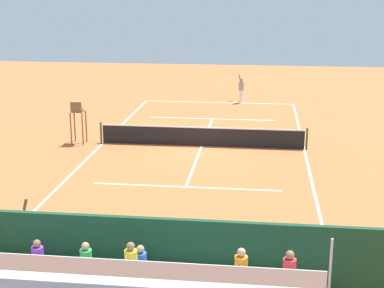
{
  "coord_description": "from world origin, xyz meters",
  "views": [
    {
      "loc": [
        -2.85,
        27.48,
        7.74
      ],
      "look_at": [
        0.0,
        4.0,
        1.2
      ],
      "focal_mm": 54.25,
      "sensor_mm": 36.0,
      "label": 1
    }
  ],
  "objects_px": {
    "tennis_ball_far": "(273,105)",
    "line_judge": "(22,231)",
    "tennis_net": "(202,136)",
    "bleacher_stand": "(134,281)",
    "equipment_bag": "(173,272)",
    "tennis_player": "(241,88)",
    "tennis_racket": "(234,102)",
    "umpire_chair": "(78,118)",
    "tennis_ball_near": "(222,106)",
    "courtside_bench": "(226,260)"
  },
  "relations": [
    {
      "from": "tennis_player",
      "to": "tennis_net",
      "type": "bearing_deg",
      "value": 82.35
    },
    {
      "from": "tennis_racket",
      "to": "tennis_ball_near",
      "type": "height_order",
      "value": "tennis_ball_near"
    },
    {
      "from": "bleacher_stand",
      "to": "tennis_ball_near",
      "type": "xyz_separation_m",
      "value": [
        -0.34,
        -25.12,
        -0.88
      ]
    },
    {
      "from": "courtside_bench",
      "to": "tennis_ball_far",
      "type": "distance_m",
      "value": 23.77
    },
    {
      "from": "umpire_chair",
      "to": "tennis_racket",
      "type": "distance_m",
      "value": 13.59
    },
    {
      "from": "tennis_net",
      "to": "courtside_bench",
      "type": "distance_m",
      "value": 13.43
    },
    {
      "from": "bleacher_stand",
      "to": "umpire_chair",
      "type": "xyz_separation_m",
      "value": [
        6.17,
        -15.09,
        0.4
      ]
    },
    {
      "from": "tennis_racket",
      "to": "tennis_ball_far",
      "type": "bearing_deg",
      "value": 163.27
    },
    {
      "from": "umpire_chair",
      "to": "tennis_net",
      "type": "bearing_deg",
      "value": -178.04
    },
    {
      "from": "courtside_bench",
      "to": "tennis_ball_near",
      "type": "bearing_deg",
      "value": -85.73
    },
    {
      "from": "tennis_ball_near",
      "to": "line_judge",
      "type": "bearing_deg",
      "value": 79.92
    },
    {
      "from": "tennis_racket",
      "to": "tennis_net",
      "type": "bearing_deg",
      "value": 84.63
    },
    {
      "from": "courtside_bench",
      "to": "bleacher_stand",
      "type": "bearing_deg",
      "value": 44.52
    },
    {
      "from": "tennis_net",
      "to": "tennis_racket",
      "type": "relative_size",
      "value": 19.31
    },
    {
      "from": "bleacher_stand",
      "to": "line_judge",
      "type": "bearing_deg",
      "value": -31.24
    },
    {
      "from": "equipment_bag",
      "to": "tennis_ball_far",
      "type": "bearing_deg",
      "value": -97.15
    },
    {
      "from": "umpire_chair",
      "to": "tennis_player",
      "type": "relative_size",
      "value": 1.11
    },
    {
      "from": "bleacher_stand",
      "to": "tennis_racket",
      "type": "bearing_deg",
      "value": -92.34
    },
    {
      "from": "tennis_ball_near",
      "to": "line_judge",
      "type": "relative_size",
      "value": 0.03
    },
    {
      "from": "tennis_net",
      "to": "tennis_player",
      "type": "relative_size",
      "value": 5.35
    },
    {
      "from": "line_judge",
      "to": "umpire_chair",
      "type": "bearing_deg",
      "value": -79.19
    },
    {
      "from": "tennis_ball_far",
      "to": "bleacher_stand",
      "type": "bearing_deg",
      "value": 81.93
    },
    {
      "from": "courtside_bench",
      "to": "line_judge",
      "type": "height_order",
      "value": "line_judge"
    },
    {
      "from": "umpire_chair",
      "to": "courtside_bench",
      "type": "xyz_separation_m",
      "value": [
        -8.24,
        13.06,
        -0.76
      ]
    },
    {
      "from": "tennis_player",
      "to": "line_judge",
      "type": "xyz_separation_m",
      "value": [
        5.24,
        24.18,
        0.0
      ]
    },
    {
      "from": "equipment_bag",
      "to": "tennis_ball_far",
      "type": "height_order",
      "value": "equipment_bag"
    },
    {
      "from": "tennis_ball_near",
      "to": "courtside_bench",
      "type": "bearing_deg",
      "value": 94.27
    },
    {
      "from": "line_judge",
      "to": "tennis_ball_far",
      "type": "bearing_deg",
      "value": -107.43
    },
    {
      "from": "umpire_chair",
      "to": "line_judge",
      "type": "distance_m",
      "value": 13.07
    },
    {
      "from": "tennis_net",
      "to": "line_judge",
      "type": "height_order",
      "value": "line_judge"
    },
    {
      "from": "umpire_chair",
      "to": "tennis_ball_far",
      "type": "height_order",
      "value": "umpire_chair"
    },
    {
      "from": "line_judge",
      "to": "tennis_player",
      "type": "bearing_deg",
      "value": -102.24
    },
    {
      "from": "tennis_ball_far",
      "to": "line_judge",
      "type": "height_order",
      "value": "line_judge"
    },
    {
      "from": "courtside_bench",
      "to": "umpire_chair",
      "type": "bearing_deg",
      "value": -57.75
    },
    {
      "from": "bleacher_stand",
      "to": "umpire_chair",
      "type": "relative_size",
      "value": 4.23
    },
    {
      "from": "tennis_net",
      "to": "bleacher_stand",
      "type": "relative_size",
      "value": 1.14
    },
    {
      "from": "tennis_player",
      "to": "tennis_racket",
      "type": "relative_size",
      "value": 3.61
    },
    {
      "from": "tennis_player",
      "to": "tennis_racket",
      "type": "xyz_separation_m",
      "value": [
        0.44,
        -0.08,
        -1.0
      ]
    },
    {
      "from": "bleacher_stand",
      "to": "equipment_bag",
      "type": "xyz_separation_m",
      "value": [
        -0.66,
        -1.9,
        -0.73
      ]
    },
    {
      "from": "tennis_racket",
      "to": "equipment_bag",
      "type": "bearing_deg",
      "value": 89.02
    },
    {
      "from": "umpire_chair",
      "to": "equipment_bag",
      "type": "distance_m",
      "value": 14.9
    },
    {
      "from": "tennis_ball_far",
      "to": "umpire_chair",
      "type": "bearing_deg",
      "value": 47.31
    },
    {
      "from": "tennis_ball_far",
      "to": "line_judge",
      "type": "relative_size",
      "value": 0.03
    },
    {
      "from": "tennis_net",
      "to": "tennis_racket",
      "type": "height_order",
      "value": "tennis_net"
    },
    {
      "from": "line_judge",
      "to": "tennis_net",
      "type": "bearing_deg",
      "value": -106.03
    },
    {
      "from": "courtside_bench",
      "to": "tennis_player",
      "type": "xyz_separation_m",
      "value": [
        0.54,
        -24.4,
        0.46
      ]
    },
    {
      "from": "equipment_bag",
      "to": "line_judge",
      "type": "bearing_deg",
      "value": -4.6
    },
    {
      "from": "courtside_bench",
      "to": "tennis_racket",
      "type": "height_order",
      "value": "courtside_bench"
    },
    {
      "from": "tennis_net",
      "to": "line_judge",
      "type": "relative_size",
      "value": 5.35
    },
    {
      "from": "equipment_bag",
      "to": "umpire_chair",
      "type": "bearing_deg",
      "value": -62.61
    }
  ]
}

